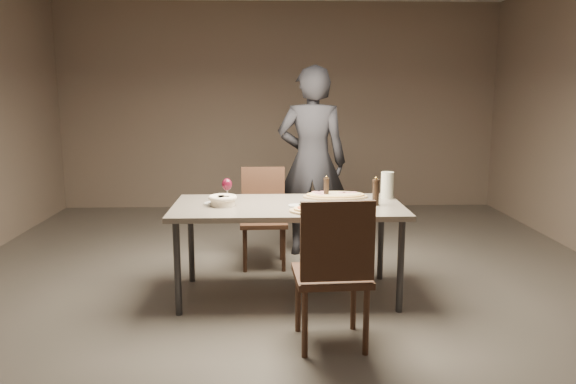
{
  "coord_description": "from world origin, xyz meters",
  "views": [
    {
      "loc": [
        -0.15,
        -4.31,
        1.65
      ],
      "look_at": [
        0.0,
        0.0,
        0.85
      ],
      "focal_mm": 35.0,
      "sensor_mm": 36.0,
      "label": 1
    }
  ],
  "objects_px": {
    "pepper_mill_left": "(326,188)",
    "carafe": "(387,185)",
    "zucchini_pizza": "(331,209)",
    "diner": "(312,162)",
    "ham_pizza": "(335,196)",
    "chair_near": "(334,266)",
    "chair_far": "(263,211)",
    "dining_table": "(288,212)",
    "bread_basket": "(223,200)"
  },
  "relations": [
    {
      "from": "carafe",
      "to": "diner",
      "type": "relative_size",
      "value": 0.12
    },
    {
      "from": "carafe",
      "to": "chair_near",
      "type": "height_order",
      "value": "chair_near"
    },
    {
      "from": "dining_table",
      "to": "pepper_mill_left",
      "type": "distance_m",
      "value": 0.44
    },
    {
      "from": "dining_table",
      "to": "ham_pizza",
      "type": "xyz_separation_m",
      "value": [
        0.41,
        0.28,
        0.07
      ]
    },
    {
      "from": "bread_basket",
      "to": "pepper_mill_left",
      "type": "distance_m",
      "value": 0.88
    },
    {
      "from": "chair_near",
      "to": "chair_far",
      "type": "relative_size",
      "value": 1.09
    },
    {
      "from": "dining_table",
      "to": "zucchini_pizza",
      "type": "relative_size",
      "value": 2.93
    },
    {
      "from": "dining_table",
      "to": "chair_far",
      "type": "height_order",
      "value": "chair_far"
    },
    {
      "from": "chair_far",
      "to": "carafe",
      "type": "bearing_deg",
      "value": 146.71
    },
    {
      "from": "ham_pizza",
      "to": "carafe",
      "type": "distance_m",
      "value": 0.44
    },
    {
      "from": "ham_pizza",
      "to": "diner",
      "type": "height_order",
      "value": "diner"
    },
    {
      "from": "bread_basket",
      "to": "pepper_mill_left",
      "type": "bearing_deg",
      "value": 17.98
    },
    {
      "from": "diner",
      "to": "ham_pizza",
      "type": "bearing_deg",
      "value": 104.58
    },
    {
      "from": "dining_table",
      "to": "pepper_mill_left",
      "type": "bearing_deg",
      "value": 37.54
    },
    {
      "from": "bread_basket",
      "to": "chair_far",
      "type": "height_order",
      "value": "chair_far"
    },
    {
      "from": "ham_pizza",
      "to": "pepper_mill_left",
      "type": "relative_size",
      "value": 2.89
    },
    {
      "from": "ham_pizza",
      "to": "carafe",
      "type": "bearing_deg",
      "value": 8.54
    },
    {
      "from": "chair_near",
      "to": "chair_far",
      "type": "xyz_separation_m",
      "value": [
        -0.45,
        1.82,
        -0.05
      ]
    },
    {
      "from": "pepper_mill_left",
      "to": "carafe",
      "type": "height_order",
      "value": "carafe"
    },
    {
      "from": "zucchini_pizza",
      "to": "chair_far",
      "type": "relative_size",
      "value": 0.67
    },
    {
      "from": "chair_near",
      "to": "diner",
      "type": "height_order",
      "value": "diner"
    },
    {
      "from": "ham_pizza",
      "to": "pepper_mill_left",
      "type": "xyz_separation_m",
      "value": [
        -0.08,
        -0.03,
        0.07
      ]
    },
    {
      "from": "chair_far",
      "to": "diner",
      "type": "height_order",
      "value": "diner"
    },
    {
      "from": "pepper_mill_left",
      "to": "carafe",
      "type": "bearing_deg",
      "value": -2.85
    },
    {
      "from": "dining_table",
      "to": "zucchini_pizza",
      "type": "bearing_deg",
      "value": -41.1
    },
    {
      "from": "diner",
      "to": "chair_far",
      "type": "bearing_deg",
      "value": 39.18
    },
    {
      "from": "pepper_mill_left",
      "to": "carafe",
      "type": "relative_size",
      "value": 0.85
    },
    {
      "from": "dining_table",
      "to": "chair_near",
      "type": "bearing_deg",
      "value": -75.26
    },
    {
      "from": "chair_near",
      "to": "chair_far",
      "type": "bearing_deg",
      "value": 100.81
    },
    {
      "from": "bread_basket",
      "to": "carafe",
      "type": "distance_m",
      "value": 1.36
    },
    {
      "from": "zucchini_pizza",
      "to": "bread_basket",
      "type": "xyz_separation_m",
      "value": [
        -0.82,
        0.25,
        0.03
      ]
    },
    {
      "from": "ham_pizza",
      "to": "bread_basket",
      "type": "relative_size",
      "value": 2.43
    },
    {
      "from": "zucchini_pizza",
      "to": "diner",
      "type": "xyz_separation_m",
      "value": [
        -0.03,
        1.44,
        0.17
      ]
    },
    {
      "from": "ham_pizza",
      "to": "chair_near",
      "type": "xyz_separation_m",
      "value": [
        -0.15,
        -1.24,
        -0.21
      ]
    },
    {
      "from": "carafe",
      "to": "dining_table",
      "type": "bearing_deg",
      "value": -164.73
    },
    {
      "from": "dining_table",
      "to": "chair_near",
      "type": "relative_size",
      "value": 1.81
    },
    {
      "from": "bread_basket",
      "to": "dining_table",
      "type": "bearing_deg",
      "value": 2.25
    },
    {
      "from": "ham_pizza",
      "to": "bread_basket",
      "type": "xyz_separation_m",
      "value": [
        -0.91,
        -0.3,
        0.03
      ]
    },
    {
      "from": "carafe",
      "to": "ham_pizza",
      "type": "bearing_deg",
      "value": 172.74
    },
    {
      "from": "zucchini_pizza",
      "to": "chair_near",
      "type": "xyz_separation_m",
      "value": [
        -0.06,
        -0.69,
        -0.21
      ]
    },
    {
      "from": "chair_far",
      "to": "diner",
      "type": "distance_m",
      "value": 0.71
    },
    {
      "from": "zucchini_pizza",
      "to": "ham_pizza",
      "type": "bearing_deg",
      "value": 74.55
    },
    {
      "from": "pepper_mill_left",
      "to": "chair_far",
      "type": "bearing_deg",
      "value": 130.74
    },
    {
      "from": "carafe",
      "to": "chair_far",
      "type": "height_order",
      "value": "carafe"
    },
    {
      "from": "pepper_mill_left",
      "to": "chair_near",
      "type": "bearing_deg",
      "value": -93.54
    },
    {
      "from": "bread_basket",
      "to": "chair_near",
      "type": "relative_size",
      "value": 0.22
    },
    {
      "from": "pepper_mill_left",
      "to": "diner",
      "type": "bearing_deg",
      "value": 93.02
    },
    {
      "from": "dining_table",
      "to": "carafe",
      "type": "bearing_deg",
      "value": 15.27
    },
    {
      "from": "zucchini_pizza",
      "to": "diner",
      "type": "relative_size",
      "value": 0.33
    },
    {
      "from": "chair_far",
      "to": "zucchini_pizza",
      "type": "bearing_deg",
      "value": 112.69
    }
  ]
}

